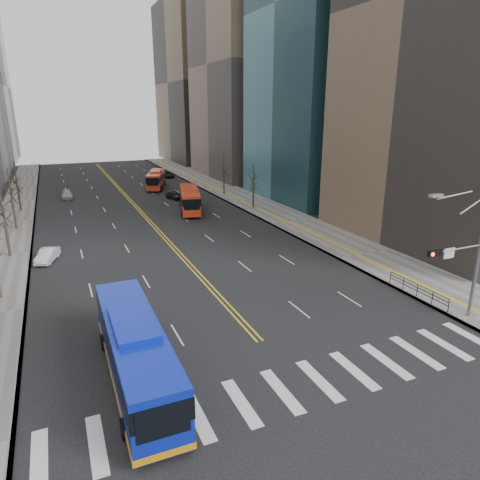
% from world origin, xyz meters
% --- Properties ---
extents(ground, '(220.00, 220.00, 0.00)m').
position_xyz_m(ground, '(0.00, 0.00, 0.00)').
color(ground, black).
extents(sidewalk_right, '(7.00, 130.00, 0.15)m').
position_xyz_m(sidewalk_right, '(17.50, 45.00, 0.07)').
color(sidewalk_right, slate).
rests_on(sidewalk_right, ground).
extents(sidewalk_left, '(5.00, 130.00, 0.15)m').
position_xyz_m(sidewalk_left, '(-16.50, 45.00, 0.07)').
color(sidewalk_left, slate).
rests_on(sidewalk_left, ground).
extents(crosswalk, '(26.70, 4.00, 0.01)m').
position_xyz_m(crosswalk, '(0.00, 0.00, 0.01)').
color(crosswalk, silver).
rests_on(crosswalk, ground).
extents(centerline, '(0.55, 100.00, 0.01)m').
position_xyz_m(centerline, '(0.00, 55.00, 0.01)').
color(centerline, gold).
rests_on(centerline, ground).
extents(office_towers, '(83.00, 134.00, 58.00)m').
position_xyz_m(office_towers, '(0.12, 68.51, 23.92)').
color(office_towers, gray).
rests_on(office_towers, ground).
extents(signal_mast, '(5.37, 0.37, 9.39)m').
position_xyz_m(signal_mast, '(13.77, 2.00, 4.86)').
color(signal_mast, slate).
rests_on(signal_mast, ground).
extents(pedestrian_railing, '(0.06, 6.06, 1.02)m').
position_xyz_m(pedestrian_railing, '(14.30, 6.00, 0.82)').
color(pedestrian_railing, black).
rests_on(pedestrian_railing, sidewalk_right).
extents(street_trees, '(35.20, 47.20, 7.60)m').
position_xyz_m(street_trees, '(-7.18, 34.55, 4.87)').
color(street_trees, '#31281E').
rests_on(street_trees, ground).
extents(blue_bus, '(3.02, 12.86, 3.72)m').
position_xyz_m(blue_bus, '(-8.05, 4.00, 1.95)').
color(blue_bus, '#0B1FAE').
rests_on(blue_bus, ground).
extents(red_bus_near, '(5.15, 11.27, 3.49)m').
position_xyz_m(red_bus_near, '(6.79, 42.24, 1.94)').
color(red_bus_near, red).
rests_on(red_bus_near, ground).
extents(red_bus_far, '(5.75, 10.72, 3.35)m').
position_xyz_m(red_bus_far, '(6.55, 62.80, 1.87)').
color(red_bus_far, red).
rests_on(red_bus_far, ground).
extents(car_white, '(2.54, 4.08, 1.27)m').
position_xyz_m(car_white, '(-12.50, 26.97, 0.63)').
color(car_white, silver).
rests_on(car_white, ground).
extents(car_dark_mid, '(2.63, 4.14, 1.31)m').
position_xyz_m(car_dark_mid, '(6.95, 51.34, 0.66)').
color(car_dark_mid, black).
rests_on(car_dark_mid, ground).
extents(car_silver, '(1.80, 4.35, 1.26)m').
position_xyz_m(car_silver, '(-9.41, 58.92, 0.63)').
color(car_silver, '#A0A0A5').
rests_on(car_silver, ground).
extents(car_dark_far, '(2.67, 4.99, 1.33)m').
position_xyz_m(car_dark_far, '(11.64, 74.77, 0.67)').
color(car_dark_far, black).
rests_on(car_dark_far, ground).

